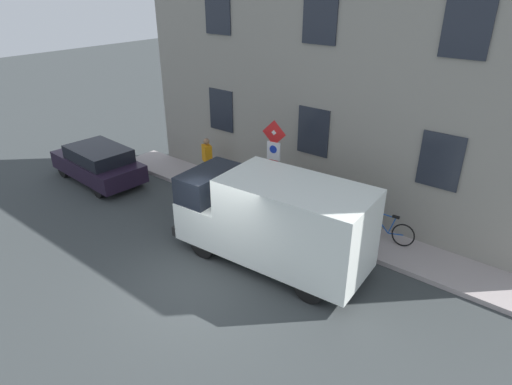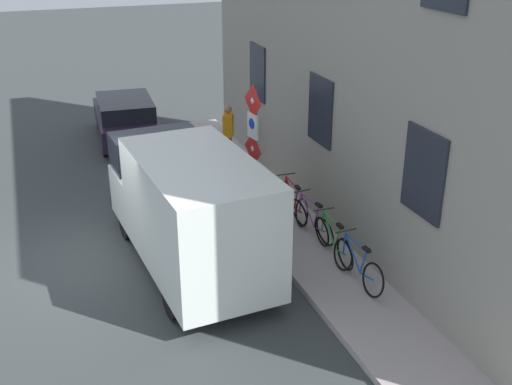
# 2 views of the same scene
# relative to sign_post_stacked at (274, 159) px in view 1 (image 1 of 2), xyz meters

# --- Properties ---
(ground_plane) EXTENTS (80.00, 80.00, 0.00)m
(ground_plane) POSITION_rel_sign_post_stacked_xyz_m (-3.74, -0.49, -2.09)
(ground_plane) COLOR #363B3C
(sidewalk_slab) EXTENTS (1.61, 16.24, 0.14)m
(sidewalk_slab) POSITION_rel_sign_post_stacked_xyz_m (0.60, -0.49, -2.02)
(sidewalk_slab) COLOR #A39897
(sidewalk_slab) RESTS_ON ground_plane
(building_facade) EXTENTS (0.75, 14.24, 8.39)m
(building_facade) POSITION_rel_sign_post_stacked_xyz_m (1.76, -0.49, 2.11)
(building_facade) COLOR gray
(building_facade) RESTS_ON ground_plane
(sign_post_stacked) EXTENTS (0.18, 0.56, 3.03)m
(sign_post_stacked) POSITION_rel_sign_post_stacked_xyz_m (0.00, 0.00, 0.00)
(sign_post_stacked) COLOR #474C47
(sign_post_stacked) RESTS_ON sidewalk_slab
(delivery_van) EXTENTS (2.38, 5.46, 2.50)m
(delivery_van) POSITION_rel_sign_post_stacked_xyz_m (-1.90, -1.47, -0.75)
(delivery_van) COLOR white
(delivery_van) RESTS_ON ground_plane
(parked_hatchback) EXTENTS (2.00, 4.10, 1.38)m
(parked_hatchback) POSITION_rel_sign_post_stacked_xyz_m (-1.76, 6.91, -1.35)
(parked_hatchback) COLOR black
(parked_hatchback) RESTS_ON ground_plane
(bicycle_blue) EXTENTS (0.46, 1.72, 0.89)m
(bicycle_blue) POSITION_rel_sign_post_stacked_xyz_m (0.86, -3.41, -1.58)
(bicycle_blue) COLOR black
(bicycle_blue) RESTS_ON sidewalk_slab
(bicycle_green) EXTENTS (0.46, 1.71, 0.89)m
(bicycle_green) POSITION_rel_sign_post_stacked_xyz_m (0.86, -2.38, -1.58)
(bicycle_green) COLOR black
(bicycle_green) RESTS_ON sidewalk_slab
(bicycle_purple) EXTENTS (0.47, 1.72, 0.89)m
(bicycle_purple) POSITION_rel_sign_post_stacked_xyz_m (0.86, -1.36, -1.58)
(bicycle_purple) COLOR black
(bicycle_purple) RESTS_ON sidewalk_slab
(bicycle_red) EXTENTS (0.46, 1.71, 0.89)m
(bicycle_red) POSITION_rel_sign_post_stacked_xyz_m (0.86, -0.33, -1.58)
(bicycle_red) COLOR black
(bicycle_red) RESTS_ON sidewalk_slab
(pedestrian) EXTENTS (0.40, 0.47, 1.72)m
(pedestrian) POSITION_rel_sign_post_stacked_xyz_m (0.50, 3.37, -1.02)
(pedestrian) COLOR #262B47
(pedestrian) RESTS_ON sidewalk_slab
(litter_bin) EXTENTS (0.44, 0.44, 0.90)m
(litter_bin) POSITION_rel_sign_post_stacked_xyz_m (0.15, -0.49, -1.50)
(litter_bin) COLOR #2D5133
(litter_bin) RESTS_ON sidewalk_slab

